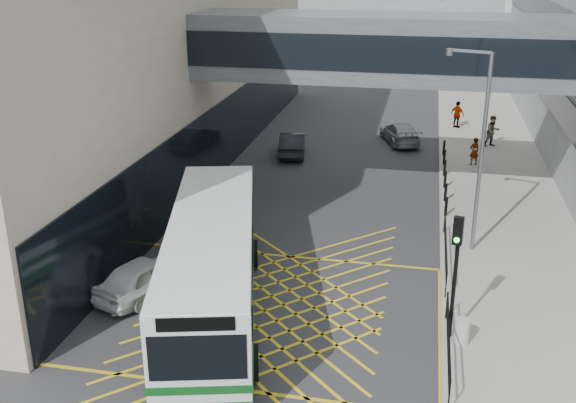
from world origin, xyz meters
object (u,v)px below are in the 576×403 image
Objects in this scene: car_silver at (400,132)px; litter_bin at (462,331)px; traffic_light at (456,260)px; pedestrian_a at (474,151)px; car_white at (146,276)px; car_dark at (292,143)px; bus at (212,263)px; pedestrian_c at (457,115)px; pedestrian_b at (493,131)px; street_lamp at (478,141)px.

car_silver reaches higher than litter_bin.
pedestrian_a is at bearing 97.68° from traffic_light.
car_white is 18.48m from car_dark.
car_white is 1.08× the size of traffic_light.
car_silver is at bearing -72.62° from pedestrian_a.
car_silver is at bearing 62.78° from bus.
pedestrian_c is (9.97, 8.10, 0.38)m from car_dark.
pedestrian_b is at bearing -134.73° from pedestrian_a.
bus is 2.79× the size of car_silver.
car_dark is (-1.04, 19.05, -1.12)m from bus.
pedestrian_a is 4.43m from pedestrian_b.
car_white reaches higher than car_dark.
traffic_light reaches higher than car_silver.
bus reaches higher than car_silver.
street_lamp is at bearing 58.50° from pedestrian_a.
street_lamp reaches higher than bus.
pedestrian_a reaches higher than litter_bin.
pedestrian_b is at bearing 83.71° from litter_bin.
bus is at bearing -170.62° from traffic_light.
car_silver is 5.71m from pedestrian_b.
pedestrian_c reaches higher than car_dark.
street_lamp is at bearing -131.18° from car_white.
pedestrian_c is at bearing 106.67° from street_lamp.
pedestrian_b is at bearing 95.42° from traffic_light.
litter_bin is 19.33m from pedestrian_a.
pedestrian_c is (8.92, 27.14, -0.74)m from bus.
car_dark is 2.80× the size of pedestrian_a.
traffic_light is 2.30× the size of pedestrian_c.
traffic_light is at bearing -17.67° from bus.
car_dark is 16.28m from street_lamp.
street_lamp is (3.59, -16.24, 4.07)m from car_silver.
pedestrian_b is at bearing -100.68° from car_white.
car_dark is 12.59m from pedestrian_b.
pedestrian_c is (-2.02, 4.29, -0.04)m from pedestrian_b.
pedestrian_a is (0.80, 11.85, -3.80)m from street_lamp.
pedestrian_a is at bearing -138.03° from pedestrian_b.
bus is 2.95× the size of traffic_light.
bus is 8.47m from litter_bin.
traffic_light is at bearing -164.90° from car_white.
litter_bin is 0.45× the size of pedestrian_c.
litter_bin is at bearing -76.94° from street_lamp.
bus is 8.06m from traffic_light.
bus is at bearing 34.97° from pedestrian_a.
car_silver is 6.21m from pedestrian_a.
car_white reaches higher than litter_bin.
pedestrian_b is (2.97, 23.32, -1.79)m from traffic_light.
bus reaches higher than car_white.
traffic_light is at bearing 125.63° from pedestrian_c.
litter_bin is (0.38, -0.20, -2.33)m from traffic_light.
bus is 6.77× the size of pedestrian_c.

